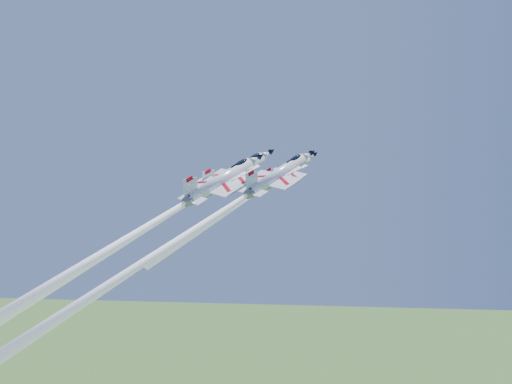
# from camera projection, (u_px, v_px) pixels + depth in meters

# --- Properties ---
(jet_lead) EXTENTS (22.05, 22.86, 25.41)m
(jet_lead) POSITION_uv_depth(u_px,v_px,m) (245.00, 200.00, 97.64)
(jet_lead) COLOR white
(jet_left) EXTENTS (33.23, 34.98, 41.33)m
(jet_left) POSITION_uv_depth(u_px,v_px,m) (146.00, 228.00, 92.05)
(jet_left) COLOR white
(jet_right) EXTENTS (30.54, 32.21, 38.55)m
(jet_right) POSITION_uv_depth(u_px,v_px,m) (187.00, 234.00, 80.79)
(jet_right) COLOR white
(jet_slot) EXTENTS (29.59, 30.82, 34.60)m
(jet_slot) POSITION_uv_depth(u_px,v_px,m) (145.00, 228.00, 86.90)
(jet_slot) COLOR white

